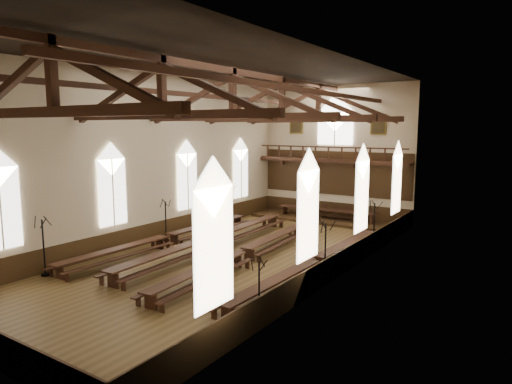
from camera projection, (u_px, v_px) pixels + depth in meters
ground at (234, 257)px, 24.39m from camera, size 26.00×26.00×0.00m
room_walls at (233, 136)px, 23.48m from camera, size 26.00×26.00×26.00m
wainscot_band at (234, 246)px, 24.31m from camera, size 12.00×26.00×1.20m
side_windows at (233, 188)px, 23.86m from camera, size 11.85×19.80×4.50m
end_window at (335, 123)px, 34.03m from camera, size 2.80×0.12×3.80m
minstrels_gallery at (333, 167)px, 34.30m from camera, size 11.80×1.24×3.70m
portraits at (335, 124)px, 34.05m from camera, size 7.75×0.09×1.45m
roof_trusses at (233, 101)px, 23.23m from camera, size 11.70×25.70×2.80m
refectory_row_a at (167, 238)px, 26.37m from camera, size 1.59×14.33×0.74m
refectory_row_b at (211, 240)px, 25.74m from camera, size 1.99×15.09×0.82m
refectory_row_c at (243, 253)px, 23.19m from camera, size 1.92×14.31×0.73m
refectory_row_d at (316, 262)px, 21.67m from camera, size 1.60×14.24×0.73m
dais at (326, 220)px, 33.72m from camera, size 11.40×3.02×0.20m
high_table at (326, 211)px, 33.63m from camera, size 7.53×1.11×0.70m
high_chairs at (331, 210)px, 34.24m from camera, size 4.95×0.46×0.95m
candelabrum_left_near at (44, 258)px, 21.22m from camera, size 0.86×0.82×2.84m
candelabrum_left_mid at (166, 228)px, 27.79m from camera, size 0.78×0.75×2.59m
candelabrum_left_far at (231, 211)px, 33.24m from camera, size 0.76×0.84×2.74m
candelabrum_right_near at (259, 302)px, 16.27m from camera, size 0.71×0.67×2.34m
candelabrum_right_mid at (325, 261)px, 20.83m from camera, size 0.83×0.79×2.74m
candelabrum_right_far at (374, 233)px, 26.28m from camera, size 0.75×0.85×2.75m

